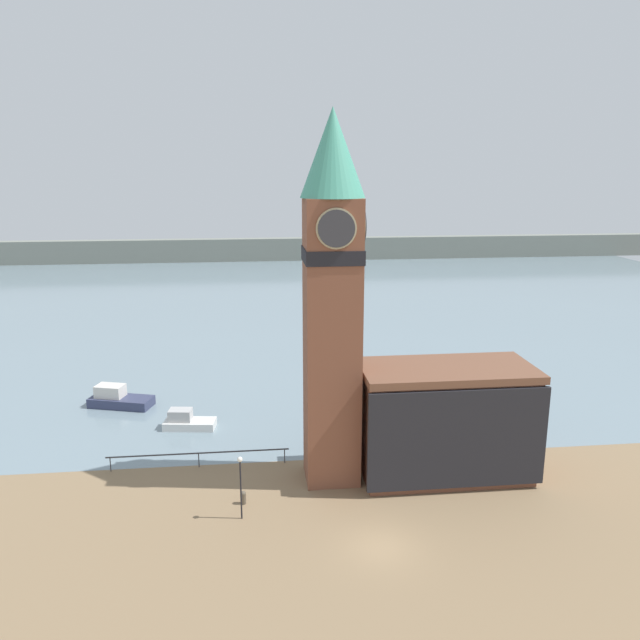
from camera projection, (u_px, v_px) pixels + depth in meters
name	position (u px, v px, depth m)	size (l,w,h in m)	color
ground_plane	(381.00, 547.00, 34.66)	(160.00, 160.00, 0.00)	#846B4C
water	(293.00, 295.00, 103.20)	(160.00, 120.00, 0.00)	gray
far_shoreline	(281.00, 249.00, 141.21)	(180.00, 3.00, 5.00)	gray
pier_railing	(199.00, 454.00, 43.65)	(12.67, 0.08, 1.09)	#333338
clock_tower	(332.00, 293.00, 39.46)	(4.01, 4.01, 24.06)	brown
pier_building	(445.00, 421.00, 42.02)	(11.65, 5.80, 7.70)	brown
boat_near	(187.00, 421.00, 50.34)	(4.27, 2.30, 1.58)	silver
boat_far	(118.00, 399.00, 54.96)	(5.84, 3.64, 1.89)	#333856
mooring_bollard_near	(243.00, 497.00, 38.98)	(0.36, 0.36, 0.86)	brown
lamp_post	(240.00, 476.00, 36.78)	(0.32, 0.32, 4.02)	black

